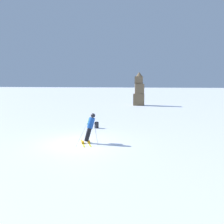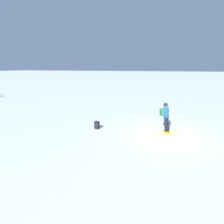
{
  "view_description": "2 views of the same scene",
  "coord_description": "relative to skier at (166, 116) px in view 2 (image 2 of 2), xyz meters",
  "views": [
    {
      "loc": [
        4.27,
        -12.19,
        3.6
      ],
      "look_at": [
        1.59,
        1.97,
        1.66
      ],
      "focal_mm": 35.0,
      "sensor_mm": 36.0,
      "label": 1
    },
    {
      "loc": [
        -10.13,
        0.38,
        3.93
      ],
      "look_at": [
        1.53,
        3.84,
        0.76
      ],
      "focal_mm": 28.0,
      "sensor_mm": 36.0,
      "label": 2
    }
  ],
  "objects": [
    {
      "name": "ground_plane",
      "position": [
        -0.59,
        -0.14,
        -1.01
      ],
      "size": [
        300.0,
        300.0,
        0.0
      ],
      "primitive_type": "plane",
      "color": "white"
    },
    {
      "name": "skier",
      "position": [
        0.0,
        0.0,
        0.0
      ],
      "size": [
        1.39,
        1.76,
        1.83
      ],
      "rotation": [
        0.0,
        0.0,
        0.44
      ],
      "color": "yellow",
      "rests_on": "ground"
    },
    {
      "name": "spare_backpack",
      "position": [
        -0.72,
        4.23,
        -0.76
      ],
      "size": [
        0.28,
        0.34,
        0.5
      ],
      "rotation": [
        0.0,
        0.0,
        1.33
      ],
      "color": "black",
      "rests_on": "ground"
    }
  ]
}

